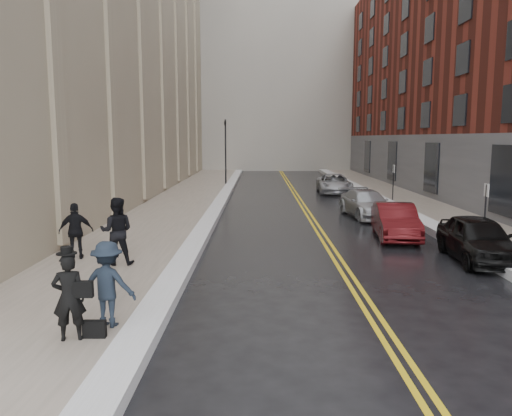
{
  "coord_description": "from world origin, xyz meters",
  "views": [
    {
      "loc": [
        0.03,
        -9.2,
        3.8
      ],
      "look_at": [
        -0.07,
        6.37,
        1.6
      ],
      "focal_mm": 35.0,
      "sensor_mm": 36.0,
      "label": 1
    }
  ],
  "objects_px": {
    "pedestrian_c": "(76,231)",
    "car_silver_near": "(367,204)",
    "car_silver_far": "(334,184)",
    "pedestrian_a": "(117,231)",
    "car_maroon": "(395,221)",
    "pedestrian_b": "(108,284)",
    "car_black": "(478,239)",
    "pedestrian_main": "(69,297)"
  },
  "relations": [
    {
      "from": "car_silver_far",
      "to": "pedestrian_b",
      "type": "height_order",
      "value": "pedestrian_b"
    },
    {
      "from": "pedestrian_a",
      "to": "pedestrian_c",
      "type": "distance_m",
      "value": 1.57
    },
    {
      "from": "pedestrian_main",
      "to": "pedestrian_b",
      "type": "xyz_separation_m",
      "value": [
        0.5,
        0.69,
        0.04
      ]
    },
    {
      "from": "car_silver_near",
      "to": "pedestrian_c",
      "type": "xyz_separation_m",
      "value": [
        -10.7,
        -9.03,
        0.36
      ]
    },
    {
      "from": "car_maroon",
      "to": "car_silver_far",
      "type": "height_order",
      "value": "car_maroon"
    },
    {
      "from": "car_maroon",
      "to": "car_silver_near",
      "type": "height_order",
      "value": "car_maroon"
    },
    {
      "from": "pedestrian_a",
      "to": "pedestrian_c",
      "type": "relative_size",
      "value": 1.15
    },
    {
      "from": "car_maroon",
      "to": "pedestrian_b",
      "type": "height_order",
      "value": "pedestrian_b"
    },
    {
      "from": "car_silver_near",
      "to": "pedestrian_a",
      "type": "bearing_deg",
      "value": -141.1
    },
    {
      "from": "pedestrian_c",
      "to": "pedestrian_a",
      "type": "bearing_deg",
      "value": 140.72
    },
    {
      "from": "pedestrian_a",
      "to": "pedestrian_c",
      "type": "bearing_deg",
      "value": -30.9
    },
    {
      "from": "pedestrian_c",
      "to": "car_silver_near",
      "type": "bearing_deg",
      "value": -154.53
    },
    {
      "from": "car_maroon",
      "to": "pedestrian_b",
      "type": "xyz_separation_m",
      "value": [
        -8.1,
        -9.34,
        0.33
      ]
    },
    {
      "from": "pedestrian_main",
      "to": "pedestrian_a",
      "type": "bearing_deg",
      "value": -96.38
    },
    {
      "from": "car_maroon",
      "to": "pedestrian_main",
      "type": "bearing_deg",
      "value": -124.53
    },
    {
      "from": "car_silver_far",
      "to": "pedestrian_main",
      "type": "relative_size",
      "value": 2.96
    },
    {
      "from": "car_silver_near",
      "to": "pedestrian_c",
      "type": "height_order",
      "value": "pedestrian_c"
    },
    {
      "from": "car_silver_near",
      "to": "pedestrian_a",
      "type": "relative_size",
      "value": 2.27
    },
    {
      "from": "car_silver_far",
      "to": "pedestrian_c",
      "type": "xyz_separation_m",
      "value": [
        -10.7,
        -19.52,
        0.35
      ]
    },
    {
      "from": "pedestrian_c",
      "to": "pedestrian_b",
      "type": "bearing_deg",
      "value": 100.91
    },
    {
      "from": "pedestrian_main",
      "to": "pedestrian_b",
      "type": "distance_m",
      "value": 0.85
    },
    {
      "from": "car_silver_near",
      "to": "pedestrian_b",
      "type": "xyz_separation_m",
      "value": [
        -8.1,
        -14.46,
        0.35
      ]
    },
    {
      "from": "car_silver_far",
      "to": "pedestrian_c",
      "type": "distance_m",
      "value": 22.27
    },
    {
      "from": "car_silver_near",
      "to": "pedestrian_main",
      "type": "distance_m",
      "value": 17.42
    },
    {
      "from": "pedestrian_b",
      "to": "car_silver_far",
      "type": "bearing_deg",
      "value": -98.99
    },
    {
      "from": "car_maroon",
      "to": "car_silver_near",
      "type": "xyz_separation_m",
      "value": [
        0.0,
        5.12,
        -0.02
      ]
    },
    {
      "from": "car_silver_far",
      "to": "pedestrian_a",
      "type": "bearing_deg",
      "value": -112.3
    },
    {
      "from": "car_silver_near",
      "to": "pedestrian_a",
      "type": "height_order",
      "value": "pedestrian_a"
    },
    {
      "from": "car_black",
      "to": "car_silver_far",
      "type": "xyz_separation_m",
      "value": [
        -1.6,
        19.11,
        -0.04
      ]
    },
    {
      "from": "pedestrian_a",
      "to": "car_silver_near",
      "type": "bearing_deg",
      "value": -140.09
    },
    {
      "from": "car_silver_near",
      "to": "pedestrian_c",
      "type": "relative_size",
      "value": 2.6
    },
    {
      "from": "car_black",
      "to": "pedestrian_main",
      "type": "distance_m",
      "value": 12.11
    },
    {
      "from": "car_maroon",
      "to": "pedestrian_c",
      "type": "height_order",
      "value": "pedestrian_c"
    },
    {
      "from": "car_maroon",
      "to": "pedestrian_a",
      "type": "height_order",
      "value": "pedestrian_a"
    },
    {
      "from": "car_maroon",
      "to": "car_silver_near",
      "type": "distance_m",
      "value": 5.12
    },
    {
      "from": "pedestrian_b",
      "to": "pedestrian_c",
      "type": "distance_m",
      "value": 6.02
    },
    {
      "from": "car_silver_near",
      "to": "pedestrian_b",
      "type": "bearing_deg",
      "value": -126.57
    },
    {
      "from": "car_silver_far",
      "to": "pedestrian_b",
      "type": "distance_m",
      "value": 26.24
    },
    {
      "from": "car_maroon",
      "to": "pedestrian_b",
      "type": "bearing_deg",
      "value": -124.85
    },
    {
      "from": "pedestrian_main",
      "to": "pedestrian_a",
      "type": "distance_m",
      "value": 5.51
    },
    {
      "from": "car_silver_near",
      "to": "car_silver_far",
      "type": "xyz_separation_m",
      "value": [
        0.0,
        10.49,
        0.01
      ]
    },
    {
      "from": "pedestrian_a",
      "to": "pedestrian_main",
      "type": "bearing_deg",
      "value": 90.8
    }
  ]
}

